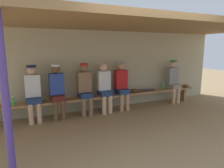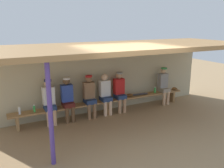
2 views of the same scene
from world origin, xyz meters
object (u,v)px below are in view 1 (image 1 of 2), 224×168
Objects in this scene: player_in_white at (85,87)px; water_bottle_green at (163,86)px; bench at (106,98)px; water_bottle_orange at (13,101)px; player_middle at (104,86)px; support_post at (6,99)px; player_in_blue at (33,91)px; baseball_glove_worn at (134,90)px; baseball_glove_dark_brown at (186,86)px; player_rightmost at (173,79)px; baseball_bat at (143,90)px; player_leftmost at (122,83)px; player_shirtless_tan at (57,89)px.

player_in_white reaches higher than water_bottle_green.
bench is 2.27m from water_bottle_orange.
player_middle is 6.30× the size of water_bottle_orange.
player_in_blue is (0.41, 2.10, -0.35)m from support_post.
baseball_glove_worn reaches higher than bench.
player_middle is 5.56× the size of baseball_glove_dark_brown.
bench is 1.96m from water_bottle_green.
support_post is 0.37× the size of bench.
water_bottle_green is at bearing 26.62° from support_post.
bench is 4.46× the size of player_rightmost.
water_bottle_green is 1.03× the size of water_bottle_orange.
player_in_white is at bearing 1.00° from water_bottle_orange.
support_post is 2.17m from player_in_blue.
support_post is at bearing 51.64° from baseball_glove_worn.
water_bottle_green reaches higher than baseball_bat.
bench is 0.61m from player_leftmost.
player_shirtless_tan is (0.95, 2.10, -0.35)m from support_post.
player_rightmost is 0.43m from water_bottle_green.
support_post is 2.34m from player_shirtless_tan.
bench is 0.91m from baseball_glove_worn.
player_rightmost is 0.57m from baseball_glove_dark_brown.
player_shirtless_tan is 2.50m from baseball_bat.
player_leftmost is at bearing 0.05° from player_middle.
player_in_blue is at bearing 179.89° from bench.
player_rightmost reaches higher than bench.
player_in_blue is at bearing -173.47° from baseball_bat.
baseball_bat is at bearing -92.83° from baseball_glove_dark_brown.
baseball_glove_worn is at bearing 0.55° from player_shirtless_tan.
player_in_blue reaches higher than player_middle.
player_in_white is 6.16× the size of water_bottle_green.
player_middle is at bearing -0.02° from player_in_blue.
player_rightmost is 5.60× the size of baseball_glove_dark_brown.
player_leftmost is 2.36m from baseball_glove_dark_brown.
support_post reaches higher than baseball_bat.
player_in_blue is 0.47m from water_bottle_orange.
player_leftmost reaches higher than bench.
baseball_glove_dark_brown is (0.90, -0.04, -0.06)m from water_bottle_green.
water_bottle_orange is (-0.43, -0.03, -0.19)m from player_in_blue.
player_rightmost is (3.61, 0.00, 0.00)m from player_shirtless_tan.
player_in_blue is 3.05m from baseball_bat.
water_bottle_green is at bearing 0.32° from water_bottle_orange.
bench is at bearing -0.35° from player_in_white.
player_shirtless_tan reaches higher than baseball_bat.
player_in_blue reaches higher than baseball_bat.
water_bottle_orange is at bearing -176.13° from player_in_blue.
water_bottle_green is at bearing -0.09° from player_in_blue.
baseball_glove_dark_brown reaches higher than baseball_bat.
player_rightmost and player_in_white have the same top height.
baseball_glove_dark_brown and baseball_glove_worn have the same top height.
baseball_glove_worn is at bearing 1.33° from player_middle.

